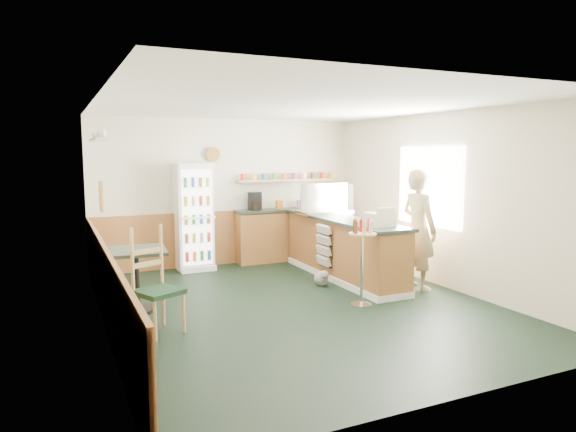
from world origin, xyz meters
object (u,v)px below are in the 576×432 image
drinks_fridge (194,217)px  cafe_table (136,268)px  display_case (324,199)px  condiment_stand (362,251)px  shopkeeper (419,229)px  cafe_chair (157,277)px  cash_register (379,219)px

drinks_fridge → cafe_table: 2.54m
display_case → condiment_stand: 2.23m
condiment_stand → cafe_table: size_ratio=1.40×
condiment_stand → cafe_table: 3.01m
drinks_fridge → shopkeeper: 3.89m
shopkeeper → cafe_table: 4.16m
shopkeeper → cafe_chair: (-3.98, -0.23, -0.28)m
cash_register → shopkeeper: bearing=-7.2°
cash_register → shopkeeper: (0.70, -0.04, -0.19)m
display_case → condiment_stand: (-0.56, -2.10, -0.51)m
shopkeeper → cafe_chair: shopkeeper is taller
cafe_chair → cash_register: bearing=-19.9°
display_case → shopkeeper: 1.89m
shopkeeper → cafe_table: size_ratio=2.20×
condiment_stand → shopkeeper: bearing=16.8°
cash_register → cafe_table: size_ratio=0.43×
cafe_chair → shopkeeper: bearing=-21.4°
display_case → cash_register: bearing=-90.0°
cafe_table → cafe_chair: size_ratio=0.68×
cash_register → condiment_stand: bearing=-147.0°
display_case → cash_register: size_ratio=2.58×
condiment_stand → cafe_chair: (-2.72, 0.15, -0.11)m
display_case → condiment_stand: size_ratio=0.79×
drinks_fridge → cash_register: 3.40m
shopkeeper → cafe_table: shopkeeper is taller
cash_register → cafe_chair: bearing=-179.1°
drinks_fridge → condiment_stand: 3.46m
drinks_fridge → cafe_chair: drinks_fridge is taller
shopkeeper → condiment_stand: 1.33m
cafe_chair → condiment_stand: bearing=-27.8°
cash_register → cafe_table: 3.48m
condiment_stand → display_case: bearing=75.0°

